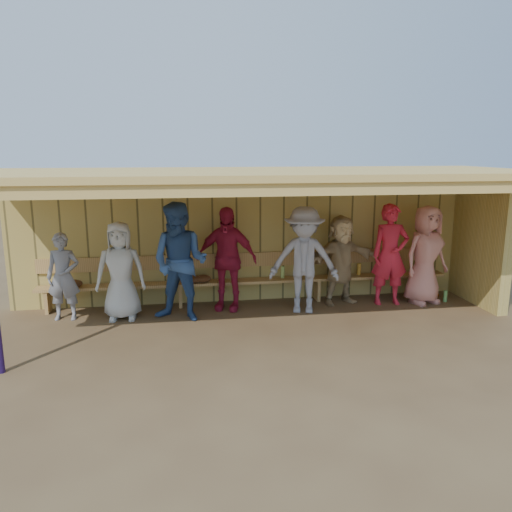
{
  "coord_description": "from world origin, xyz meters",
  "views": [
    {
      "loc": [
        -1.27,
        -7.81,
        2.82
      ],
      "look_at": [
        0.0,
        0.35,
        1.05
      ],
      "focal_mm": 35.0,
      "sensor_mm": 36.0,
      "label": 1
    }
  ],
  "objects_px": {
    "player_b": "(120,271)",
    "player_h": "(426,255)",
    "player_d": "(226,259)",
    "bench": "(250,275)",
    "player_g": "(390,255)",
    "player_f": "(341,260)",
    "player_c": "(180,262)",
    "player_a": "(63,277)",
    "player_e": "(304,260)"
  },
  "relations": [
    {
      "from": "player_f",
      "to": "player_c",
      "type": "bearing_deg",
      "value": 175.48
    },
    {
      "from": "player_c",
      "to": "player_a",
      "type": "bearing_deg",
      "value": -165.77
    },
    {
      "from": "player_d",
      "to": "bench",
      "type": "relative_size",
      "value": 0.24
    },
    {
      "from": "player_a",
      "to": "player_h",
      "type": "bearing_deg",
      "value": 4.03
    },
    {
      "from": "player_c",
      "to": "player_f",
      "type": "height_order",
      "value": "player_c"
    },
    {
      "from": "player_g",
      "to": "player_h",
      "type": "xyz_separation_m",
      "value": [
        0.68,
        -0.04,
        -0.02
      ]
    },
    {
      "from": "player_d",
      "to": "player_h",
      "type": "height_order",
      "value": "player_d"
    },
    {
      "from": "player_d",
      "to": "player_e",
      "type": "relative_size",
      "value": 0.99
    },
    {
      "from": "player_c",
      "to": "player_f",
      "type": "bearing_deg",
      "value": 32.93
    },
    {
      "from": "player_d",
      "to": "player_e",
      "type": "height_order",
      "value": "player_e"
    },
    {
      "from": "player_c",
      "to": "player_h",
      "type": "distance_m",
      "value": 4.5
    },
    {
      "from": "player_g",
      "to": "bench",
      "type": "height_order",
      "value": "player_g"
    },
    {
      "from": "player_g",
      "to": "player_h",
      "type": "bearing_deg",
      "value": 1.36
    },
    {
      "from": "player_a",
      "to": "player_g",
      "type": "height_order",
      "value": "player_g"
    },
    {
      "from": "player_a",
      "to": "player_g",
      "type": "distance_m",
      "value": 5.74
    },
    {
      "from": "player_d",
      "to": "player_g",
      "type": "xyz_separation_m",
      "value": [
        3.0,
        -0.15,
        0.01
      ]
    },
    {
      "from": "player_c",
      "to": "player_d",
      "type": "bearing_deg",
      "value": 52.77
    },
    {
      "from": "player_d",
      "to": "player_a",
      "type": "bearing_deg",
      "value": -157.05
    },
    {
      "from": "player_h",
      "to": "player_d",
      "type": "bearing_deg",
      "value": 161.2
    },
    {
      "from": "player_f",
      "to": "bench",
      "type": "xyz_separation_m",
      "value": [
        -1.66,
        0.31,
        -0.3
      ]
    },
    {
      "from": "player_e",
      "to": "player_f",
      "type": "bearing_deg",
      "value": 40.95
    },
    {
      "from": "player_h",
      "to": "player_f",
      "type": "bearing_deg",
      "value": 156.15
    },
    {
      "from": "player_e",
      "to": "player_g",
      "type": "xyz_separation_m",
      "value": [
        1.67,
        0.21,
        -0.0
      ]
    },
    {
      "from": "player_b",
      "to": "player_g",
      "type": "bearing_deg",
      "value": 1.57
    },
    {
      "from": "player_c",
      "to": "player_f",
      "type": "relative_size",
      "value": 1.2
    },
    {
      "from": "player_b",
      "to": "player_c",
      "type": "xyz_separation_m",
      "value": [
        0.99,
        -0.21,
        0.16
      ]
    },
    {
      "from": "player_a",
      "to": "player_e",
      "type": "relative_size",
      "value": 0.79
    },
    {
      "from": "player_h",
      "to": "player_b",
      "type": "bearing_deg",
      "value": 164.74
    },
    {
      "from": "player_d",
      "to": "player_f",
      "type": "xyz_separation_m",
      "value": [
        2.12,
        0.03,
        -0.1
      ]
    },
    {
      "from": "player_c",
      "to": "bench",
      "type": "relative_size",
      "value": 0.26
    },
    {
      "from": "player_d",
      "to": "player_f",
      "type": "height_order",
      "value": "player_d"
    },
    {
      "from": "player_a",
      "to": "bench",
      "type": "height_order",
      "value": "player_a"
    },
    {
      "from": "player_h",
      "to": "bench",
      "type": "relative_size",
      "value": 0.24
    },
    {
      "from": "player_d",
      "to": "player_h",
      "type": "relative_size",
      "value": 1.01
    },
    {
      "from": "player_e",
      "to": "player_h",
      "type": "distance_m",
      "value": 2.36
    },
    {
      "from": "player_b",
      "to": "player_e",
      "type": "height_order",
      "value": "player_e"
    },
    {
      "from": "player_b",
      "to": "player_h",
      "type": "xyz_separation_m",
      "value": [
        5.48,
        0.06,
        0.08
      ]
    },
    {
      "from": "player_f",
      "to": "bench",
      "type": "bearing_deg",
      "value": 155.62
    },
    {
      "from": "player_b",
      "to": "player_h",
      "type": "distance_m",
      "value": 5.48
    },
    {
      "from": "bench",
      "to": "player_f",
      "type": "bearing_deg",
      "value": -10.44
    },
    {
      "from": "player_g",
      "to": "player_b",
      "type": "bearing_deg",
      "value": -174.3
    },
    {
      "from": "player_b",
      "to": "player_f",
      "type": "height_order",
      "value": "player_b"
    },
    {
      "from": "player_a",
      "to": "player_e",
      "type": "height_order",
      "value": "player_e"
    },
    {
      "from": "player_a",
      "to": "player_g",
      "type": "relative_size",
      "value": 0.8
    },
    {
      "from": "player_h",
      "to": "player_a",
      "type": "bearing_deg",
      "value": 163.68
    },
    {
      "from": "player_g",
      "to": "player_a",
      "type": "bearing_deg",
      "value": -175.58
    },
    {
      "from": "player_c",
      "to": "player_h",
      "type": "bearing_deg",
      "value": 26.96
    },
    {
      "from": "player_e",
      "to": "bench",
      "type": "height_order",
      "value": "player_e"
    },
    {
      "from": "player_f",
      "to": "player_h",
      "type": "xyz_separation_m",
      "value": [
        1.55,
        -0.22,
        0.09
      ]
    },
    {
      "from": "player_f",
      "to": "bench",
      "type": "distance_m",
      "value": 1.71
    }
  ]
}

